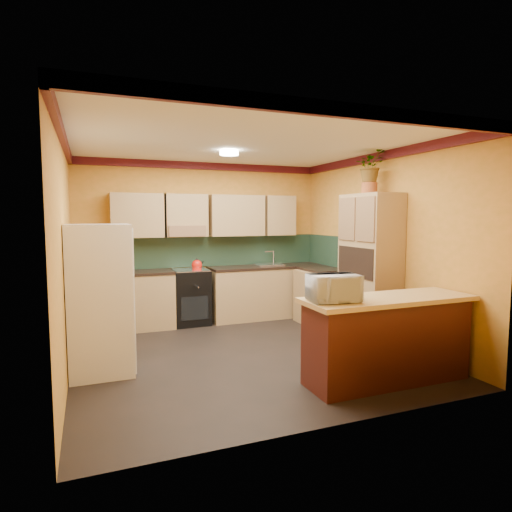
{
  "coord_description": "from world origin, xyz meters",
  "views": [
    {
      "loc": [
        -1.84,
        -5.12,
        1.78
      ],
      "look_at": [
        0.34,
        0.45,
        1.23
      ],
      "focal_mm": 30.0,
      "sensor_mm": 36.0,
      "label": 1
    }
  ],
  "objects_px": {
    "stove": "(191,297)",
    "fridge": "(100,299)",
    "breakfast_bar": "(387,341)",
    "microwave": "(334,288)",
    "pantry": "(370,269)",
    "base_cabinets_back": "(227,295)"
  },
  "relations": [
    {
      "from": "stove",
      "to": "pantry",
      "type": "bearing_deg",
      "value": -41.64
    },
    {
      "from": "base_cabinets_back",
      "to": "pantry",
      "type": "relative_size",
      "value": 1.74
    },
    {
      "from": "base_cabinets_back",
      "to": "stove",
      "type": "xyz_separation_m",
      "value": [
        -0.63,
        -0.0,
        0.02
      ]
    },
    {
      "from": "pantry",
      "to": "fridge",
      "type": "bearing_deg",
      "value": 178.92
    },
    {
      "from": "pantry",
      "to": "breakfast_bar",
      "type": "height_order",
      "value": "pantry"
    },
    {
      "from": "stove",
      "to": "fridge",
      "type": "bearing_deg",
      "value": -128.24
    },
    {
      "from": "fridge",
      "to": "base_cabinets_back",
      "type": "bearing_deg",
      "value": 41.57
    },
    {
      "from": "microwave",
      "to": "pantry",
      "type": "bearing_deg",
      "value": 49.66
    },
    {
      "from": "base_cabinets_back",
      "to": "fridge",
      "type": "xyz_separation_m",
      "value": [
        -2.08,
        -1.84,
        0.41
      ]
    },
    {
      "from": "base_cabinets_back",
      "to": "fridge",
      "type": "relative_size",
      "value": 2.15
    },
    {
      "from": "fridge",
      "to": "breakfast_bar",
      "type": "bearing_deg",
      "value": -25.98
    },
    {
      "from": "breakfast_bar",
      "to": "microwave",
      "type": "bearing_deg",
      "value": 180.0
    },
    {
      "from": "stove",
      "to": "fridge",
      "type": "xyz_separation_m",
      "value": [
        -1.45,
        -1.84,
        0.39
      ]
    },
    {
      "from": "stove",
      "to": "microwave",
      "type": "relative_size",
      "value": 1.85
    },
    {
      "from": "fridge",
      "to": "microwave",
      "type": "xyz_separation_m",
      "value": [
        2.19,
        -1.4,
        0.22
      ]
    },
    {
      "from": "base_cabinets_back",
      "to": "stove",
      "type": "height_order",
      "value": "stove"
    },
    {
      "from": "stove",
      "to": "breakfast_bar",
      "type": "bearing_deg",
      "value": -66.38
    },
    {
      "from": "breakfast_bar",
      "to": "microwave",
      "type": "xyz_separation_m",
      "value": [
        -0.68,
        0.0,
        0.63
      ]
    },
    {
      "from": "pantry",
      "to": "microwave",
      "type": "distance_m",
      "value": 1.94
    },
    {
      "from": "stove",
      "to": "microwave",
      "type": "height_order",
      "value": "microwave"
    },
    {
      "from": "base_cabinets_back",
      "to": "fridge",
      "type": "distance_m",
      "value": 2.81
    },
    {
      "from": "stove",
      "to": "pantry",
      "type": "xyz_separation_m",
      "value": [
        2.15,
        -1.91,
        0.59
      ]
    }
  ]
}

